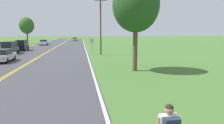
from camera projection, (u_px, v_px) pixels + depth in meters
The scene contains 9 objects.
traffic_sign at pixel (92, 42), 30.92m from camera, with size 0.60×0.10×2.54m.
utility_pole_midground at pixel (101, 25), 30.35m from camera, with size 1.80×0.24×8.81m.
tree_left_verge at pixel (27, 26), 60.24m from camera, with size 4.32×4.32×8.04m.
tree_behind_sign at pixel (136, 5), 17.18m from camera, with size 4.07×4.07×8.10m.
car_silver_sedan_approaching at pixel (2, 55), 23.47m from camera, with size 2.05×4.73×1.51m.
car_dark_green_van_mid_near at pixel (9, 48), 32.16m from camera, with size 1.83×4.75×2.03m.
car_black_van_mid_far at pixel (22, 45), 38.30m from camera, with size 1.79×4.09×2.03m.
car_white_sedan_receding at pixel (44, 42), 55.31m from camera, with size 1.93×4.42×1.50m.
car_champagne_hatchback_distant at pixel (75, 39), 85.65m from camera, with size 2.07×4.18×1.38m.
Camera 1 is at (5.91, 0.46, 3.41)m, focal length 32.00 mm.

